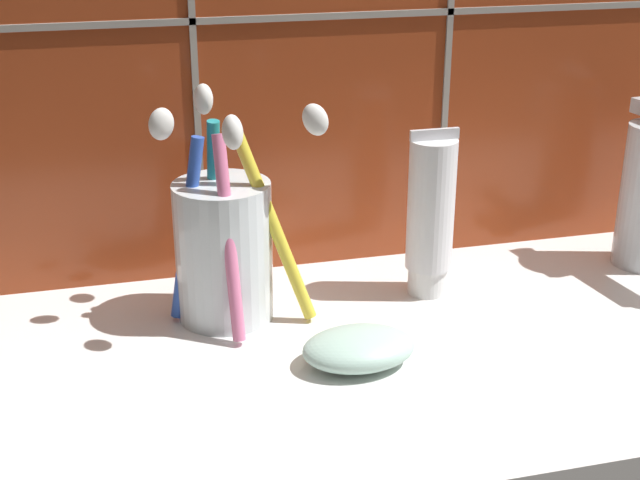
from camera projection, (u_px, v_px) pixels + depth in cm
name	position (u px, v px, depth cm)	size (l,w,h in cm)	color
sink_counter	(487.00, 346.00, 63.21)	(79.89, 30.87, 2.00)	white
toothbrush_cup	(224.00, 245.00, 63.25)	(12.26, 10.00, 16.73)	silver
toothpaste_tube	(431.00, 215.00, 66.61)	(3.71, 3.54, 13.01)	white
soap_bar	(359.00, 348.00, 58.47)	(7.53, 5.34, 2.35)	silver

